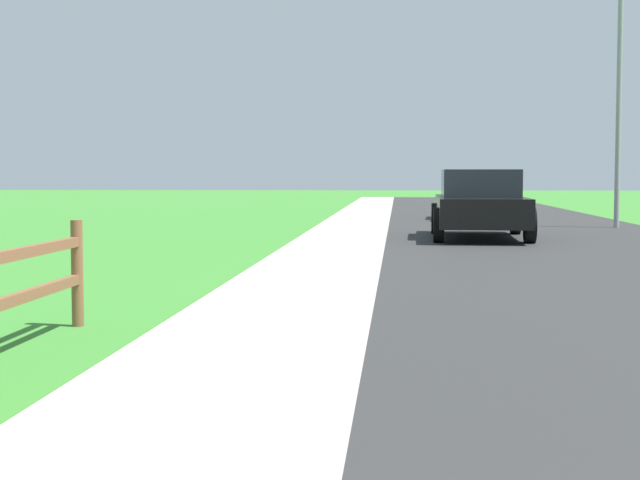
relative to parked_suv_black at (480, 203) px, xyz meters
The scene contains 7 objects.
ground_plane 3.83m from the parked_suv_black, 123.46° to the left, with size 120.00×120.00×0.00m, color #38802D.
road_asphalt 5.38m from the parked_suv_black, 74.41° to the left, with size 7.00×66.00×0.01m, color #2D2D2D.
curb_concrete 7.25m from the parked_suv_black, 134.65° to the left, with size 6.00×66.00×0.01m, color #B99D95.
grass_verge 8.37m from the parked_suv_black, 142.01° to the left, with size 5.00×66.00×0.00m, color #38802D.
parked_suv_black is the anchor object (origin of this frame).
parked_car_white 9.51m from the parked_suv_black, 86.09° to the left, with size 2.27×4.92×1.49m.
street_lamp 7.00m from the parked_suv_black, 48.10° to the left, with size 1.17×0.20×7.07m.
Camera 1 is at (0.26, -0.06, 1.43)m, focal length 54.75 mm.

